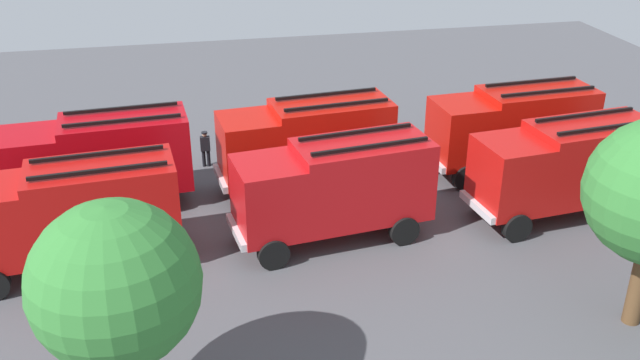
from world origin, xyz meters
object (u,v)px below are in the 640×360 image
(firefighter_1, at_px, (205,147))
(traffic_cone_0, at_px, (90,295))
(fire_truck_3, at_px, (566,165))
(fire_truck_4, at_px, (334,186))
(fire_truck_5, at_px, (72,212))
(fire_truck_0, at_px, (513,125))
(firefighter_0, at_px, (535,123))
(tree_3, at_px, (115,285))
(fire_truck_1, at_px, (307,140))
(fire_truck_2, at_px, (99,157))

(firefighter_1, xyz_separation_m, traffic_cone_0, (4.30, 9.86, -0.57))
(fire_truck_3, bearing_deg, fire_truck_4, -6.46)
(fire_truck_5, height_order, firefighter_1, fire_truck_5)
(fire_truck_0, distance_m, firefighter_1, 13.48)
(traffic_cone_0, bearing_deg, fire_truck_3, -172.35)
(fire_truck_0, height_order, firefighter_0, fire_truck_0)
(firefighter_0, distance_m, firefighter_1, 15.72)
(firefighter_1, bearing_deg, tree_3, 173.99)
(firefighter_1, relative_size, traffic_cone_0, 2.36)
(fire_truck_0, distance_m, traffic_cone_0, 18.61)
(fire_truck_1, relative_size, firefighter_1, 4.49)
(firefighter_0, relative_size, tree_3, 0.28)
(fire_truck_4, relative_size, tree_3, 1.20)
(fire_truck_1, xyz_separation_m, fire_truck_3, (-9.14, 4.43, 0.00))
(fire_truck_2, relative_size, fire_truck_3, 0.99)
(traffic_cone_0, bearing_deg, firefighter_0, -154.76)
(firefighter_0, xyz_separation_m, tree_3, (18.56, 14.90, 3.19))
(fire_truck_2, height_order, fire_truck_3, same)
(firefighter_1, height_order, tree_3, tree_3)
(fire_truck_0, height_order, fire_truck_3, same)
(fire_truck_0, height_order, fire_truck_1, same)
(fire_truck_1, height_order, firefighter_0, fire_truck_1)
(firefighter_1, bearing_deg, fire_truck_0, -99.71)
(firefighter_0, bearing_deg, fire_truck_1, -166.35)
(fire_truck_0, bearing_deg, traffic_cone_0, 17.51)
(fire_truck_2, relative_size, firefighter_0, 4.25)
(tree_3, bearing_deg, fire_truck_1, -119.22)
(fire_truck_2, height_order, firefighter_1, fire_truck_2)
(fire_truck_0, distance_m, firefighter_0, 4.12)
(fire_truck_2, bearing_deg, firefighter_0, -176.25)
(fire_truck_5, bearing_deg, traffic_cone_0, 97.38)
(fire_truck_1, height_order, traffic_cone_0, fire_truck_1)
(firefighter_0, distance_m, tree_3, 24.01)
(tree_3, bearing_deg, fire_truck_3, -153.98)
(fire_truck_1, bearing_deg, firefighter_0, -172.46)
(fire_truck_1, bearing_deg, firefighter_1, -42.82)
(fire_truck_4, height_order, tree_3, tree_3)
(fire_truck_1, xyz_separation_m, tree_3, (6.84, 12.24, 2.01))
(fire_truck_3, xyz_separation_m, fire_truck_5, (17.96, -0.04, 0.00))
(fire_truck_2, height_order, fire_truck_5, same)
(fire_truck_0, relative_size, fire_truck_5, 0.99)
(firefighter_0, xyz_separation_m, traffic_cone_0, (20.02, 9.44, -0.62))
(fire_truck_5, bearing_deg, fire_truck_3, 175.17)
(tree_3, bearing_deg, fire_truck_4, -131.56)
(fire_truck_5, relative_size, traffic_cone_0, 10.59)
(fire_truck_4, bearing_deg, fire_truck_0, -162.21)
(fire_truck_4, xyz_separation_m, firefighter_1, (4.16, -7.42, -1.24))
(fire_truck_0, relative_size, traffic_cone_0, 10.51)
(fire_truck_0, height_order, fire_truck_2, same)
(fire_truck_1, height_order, tree_3, tree_3)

